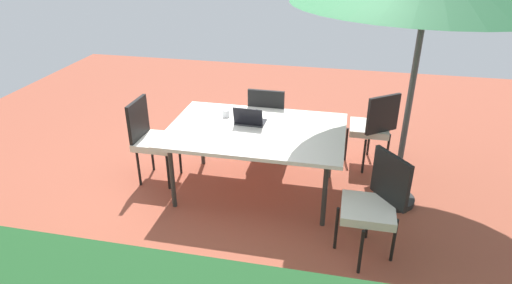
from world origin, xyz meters
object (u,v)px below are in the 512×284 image
object	(u,v)px
chair_northwest	(374,202)
laptop	(250,120)
dining_table	(256,133)
cup	(226,113)
chair_east	(152,137)
chair_south	(268,119)
chair_southwest	(373,125)

from	to	relation	value
chair_northwest	laptop	xyz separation A→B (m)	(1.33, -0.93, 0.27)
dining_table	cup	bearing A→B (deg)	-32.56
chair_east	chair_south	world-z (taller)	same
chair_southwest	cup	size ratio (longest dim) A/B	12.17
chair_southwest	laptop	world-z (taller)	laptop
laptop	cup	world-z (taller)	laptop
laptop	cup	xyz separation A→B (m)	(0.31, -0.14, -0.01)
chair_northwest	chair_southwest	xyz separation A→B (m)	(-0.02, -1.68, 0.00)
chair_southwest	cup	distance (m)	1.79
chair_southwest	dining_table	bearing A→B (deg)	-2.86
chair_east	chair_south	size ratio (longest dim) A/B	1.00
chair_northwest	chair_south	size ratio (longest dim) A/B	1.00
chair_northwest	laptop	size ratio (longest dim) A/B	2.99
dining_table	chair_northwest	distance (m)	1.49
dining_table	chair_south	bearing A→B (deg)	-88.85
chair_southwest	cup	xyz separation A→B (m)	(1.66, 0.61, 0.26)
dining_table	chair_northwest	xyz separation A→B (m)	(-1.23, 0.82, -0.17)
chair_northwest	chair_east	xyz separation A→B (m)	(2.45, -0.83, 0.00)
dining_table	chair_south	size ratio (longest dim) A/B	1.92
chair_northwest	chair_southwest	bearing A→B (deg)	141.65
chair_northwest	chair_east	bearing A→B (deg)	-146.27
chair_southwest	chair_northwest	bearing A→B (deg)	51.79
chair_east	laptop	size ratio (longest dim) A/B	2.99
chair_northwest	cup	xyz separation A→B (m)	(1.64, -1.07, 0.26)
dining_table	chair_southwest	distance (m)	1.53
chair_south	cup	size ratio (longest dim) A/B	12.17
chair_south	chair_southwest	bearing A→B (deg)	-176.07
laptop	chair_south	bearing A→B (deg)	-94.88
dining_table	laptop	world-z (taller)	laptop
dining_table	chair_northwest	bearing A→B (deg)	146.51
dining_table	laptop	distance (m)	0.18
chair_northwest	cup	distance (m)	1.97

